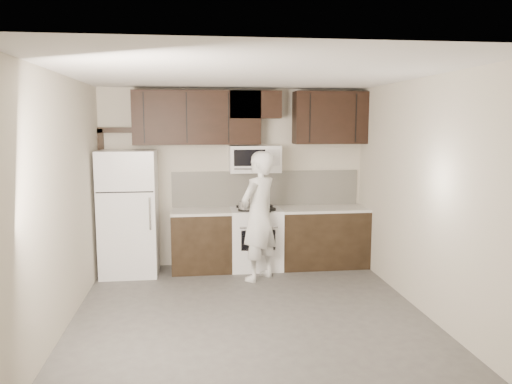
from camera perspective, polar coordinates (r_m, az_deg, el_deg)
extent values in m
plane|color=#4B4946|center=(5.82, -0.60, -14.16)|extent=(4.50, 4.50, 0.00)
plane|color=beige|center=(7.68, -2.54, 1.65)|extent=(4.00, 0.00, 4.00)
plane|color=white|center=(5.42, -0.65, 13.37)|extent=(4.50, 4.50, 0.00)
cube|color=black|center=(7.50, -6.25, -5.63)|extent=(0.87, 0.62, 0.87)
cube|color=black|center=(7.75, 7.65, -5.22)|extent=(1.32, 0.62, 0.87)
cube|color=white|center=(7.41, -6.30, -2.21)|extent=(0.87, 0.64, 0.04)
cube|color=white|center=(7.66, 7.72, -1.90)|extent=(1.32, 0.64, 0.04)
cube|color=white|center=(7.55, -0.03, -5.41)|extent=(0.76, 0.62, 0.89)
cube|color=white|center=(7.46, -0.03, -2.01)|extent=(0.76, 0.62, 0.02)
cube|color=black|center=(7.25, 0.27, -5.54)|extent=(0.50, 0.01, 0.30)
cylinder|color=silver|center=(7.17, 0.31, -4.05)|extent=(0.55, 0.02, 0.02)
cylinder|color=black|center=(7.29, -1.29, -2.05)|extent=(0.20, 0.20, 0.03)
cylinder|color=black|center=(7.34, 1.51, -1.99)|extent=(0.20, 0.20, 0.03)
cylinder|color=black|center=(7.59, -1.52, -1.66)|extent=(0.20, 0.20, 0.03)
cylinder|color=black|center=(7.63, 1.17, -1.60)|extent=(0.20, 0.20, 0.03)
cube|color=beige|center=(7.74, 1.17, 0.44)|extent=(2.90, 0.02, 0.54)
cube|color=black|center=(7.43, -6.75, 8.43)|extent=(1.85, 0.35, 0.78)
cube|color=black|center=(7.71, 8.44, 8.38)|extent=(1.10, 0.35, 0.78)
cube|color=black|center=(7.49, -0.16, 9.93)|extent=(0.76, 0.35, 0.40)
cube|color=white|center=(7.49, -0.14, 3.81)|extent=(0.76, 0.38, 0.40)
cube|color=black|center=(7.28, -0.74, 3.93)|extent=(0.46, 0.01, 0.24)
cube|color=silver|center=(7.33, 2.07, 3.95)|extent=(0.18, 0.01, 0.24)
cylinder|color=silver|center=(7.27, -0.71, 2.66)|extent=(0.46, 0.02, 0.02)
cube|color=white|center=(7.42, -14.32, -2.32)|extent=(0.80, 0.72, 1.80)
cube|color=black|center=(7.01, -14.78, -0.03)|extent=(0.77, 0.01, 0.02)
cylinder|color=silver|center=(6.99, -12.04, -2.44)|extent=(0.03, 0.03, 0.45)
cube|color=black|center=(7.77, -17.07, -0.85)|extent=(0.08, 0.08, 2.10)
cube|color=black|center=(7.65, -15.82, 6.82)|extent=(0.50, 0.08, 0.08)
cylinder|color=silver|center=(7.28, -1.29, -1.63)|extent=(0.18, 0.18, 0.14)
sphere|color=black|center=(7.27, -1.29, -0.97)|extent=(0.04, 0.04, 0.04)
cylinder|color=black|center=(7.33, -0.28, -1.40)|extent=(0.17, 0.07, 0.02)
cube|color=black|center=(7.32, 0.22, -2.03)|extent=(0.46, 0.39, 0.02)
cylinder|color=beige|center=(7.32, 0.22, -1.88)|extent=(0.33, 0.33, 0.02)
imported|color=white|center=(6.92, 0.30, -2.78)|extent=(0.77, 0.77, 1.80)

